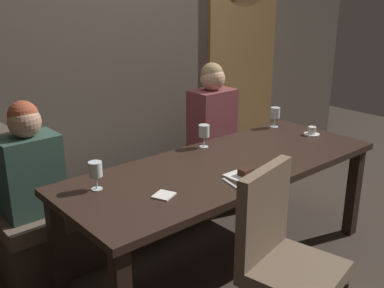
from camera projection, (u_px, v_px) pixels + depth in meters
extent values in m
plane|color=#382D26|center=(223.00, 262.00, 3.18)|extent=(9.00, 9.00, 0.00)
cube|color=brown|center=(118.00, 30.00, 3.58)|extent=(6.00, 0.12, 3.00)
cube|color=olive|center=(242.00, 70.00, 4.50)|extent=(0.90, 0.05, 2.10)
cube|color=black|center=(353.00, 192.00, 3.46)|extent=(0.08, 0.08, 0.69)
cube|color=black|center=(58.00, 250.00, 2.69)|extent=(0.08, 0.08, 0.69)
cube|color=black|center=(280.00, 166.00, 3.96)|extent=(0.08, 0.08, 0.69)
cube|color=#302119|center=(225.00, 166.00, 2.95)|extent=(2.20, 0.84, 0.04)
cube|color=#40352A|center=(162.00, 205.00, 3.63)|extent=(2.50, 0.40, 0.35)
cube|color=brown|center=(161.00, 179.00, 3.56)|extent=(2.50, 0.44, 0.10)
cylinder|color=#302119|center=(285.00, 284.00, 2.60)|extent=(0.04, 0.04, 0.42)
cube|color=brown|center=(294.00, 273.00, 2.28)|extent=(0.52, 0.52, 0.08)
cube|color=brown|center=(264.00, 212.00, 2.30)|extent=(0.44, 0.15, 0.48)
cube|color=#2D473D|center=(31.00, 175.00, 2.84)|extent=(0.36, 0.24, 0.51)
sphere|color=tan|center=(24.00, 122.00, 2.73)|extent=(0.20, 0.20, 0.20)
sphere|color=brown|center=(23.00, 116.00, 2.72)|extent=(0.18, 0.18, 0.18)
cube|color=brown|center=(212.00, 125.00, 3.76)|extent=(0.36, 0.24, 0.59)
sphere|color=tan|center=(213.00, 79.00, 3.64)|extent=(0.20, 0.20, 0.20)
sphere|color=#9E7F56|center=(212.00, 74.00, 3.64)|extent=(0.18, 0.18, 0.18)
cylinder|color=silver|center=(274.00, 127.00, 3.72)|extent=(0.06, 0.06, 0.00)
cylinder|color=silver|center=(275.00, 122.00, 3.70)|extent=(0.01, 0.01, 0.07)
cylinder|color=silver|center=(275.00, 113.00, 3.68)|extent=(0.08, 0.08, 0.08)
cylinder|color=maroon|center=(275.00, 115.00, 3.69)|extent=(0.07, 0.07, 0.04)
cylinder|color=silver|center=(204.00, 147.00, 3.25)|extent=(0.06, 0.06, 0.00)
cylinder|color=silver|center=(204.00, 141.00, 3.23)|extent=(0.01, 0.01, 0.07)
cylinder|color=silver|center=(204.00, 131.00, 3.21)|extent=(0.08, 0.08, 0.08)
cylinder|color=gold|center=(204.00, 134.00, 3.21)|extent=(0.07, 0.07, 0.04)
cylinder|color=silver|center=(97.00, 189.00, 2.56)|extent=(0.06, 0.06, 0.00)
cylinder|color=silver|center=(96.00, 182.00, 2.55)|extent=(0.01, 0.01, 0.07)
cylinder|color=silver|center=(95.00, 169.00, 2.52)|extent=(0.08, 0.08, 0.08)
cylinder|color=maroon|center=(96.00, 172.00, 2.53)|extent=(0.07, 0.07, 0.04)
cylinder|color=white|center=(312.00, 134.00, 3.52)|extent=(0.12, 0.12, 0.01)
cylinder|color=white|center=(312.00, 130.00, 3.51)|extent=(0.06, 0.06, 0.06)
cylinder|color=brown|center=(313.00, 127.00, 3.50)|extent=(0.05, 0.05, 0.01)
cube|color=white|center=(244.00, 176.00, 2.73)|extent=(0.19, 0.19, 0.01)
cube|color=#381E14|center=(246.00, 172.00, 2.72)|extent=(0.08, 0.06, 0.04)
cube|color=silver|center=(231.00, 184.00, 2.62)|extent=(0.05, 0.17, 0.01)
cube|color=silver|center=(164.00, 195.00, 2.48)|extent=(0.14, 0.14, 0.01)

